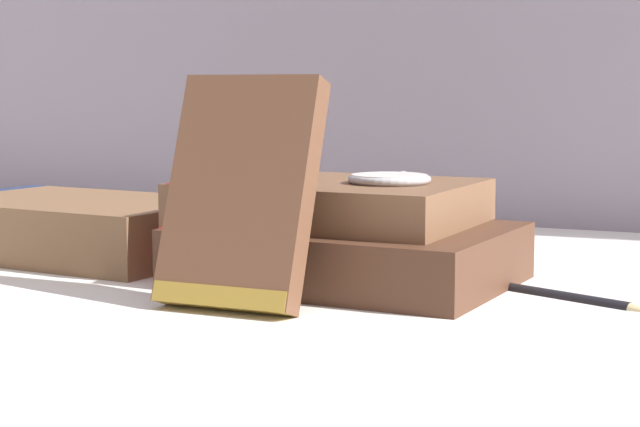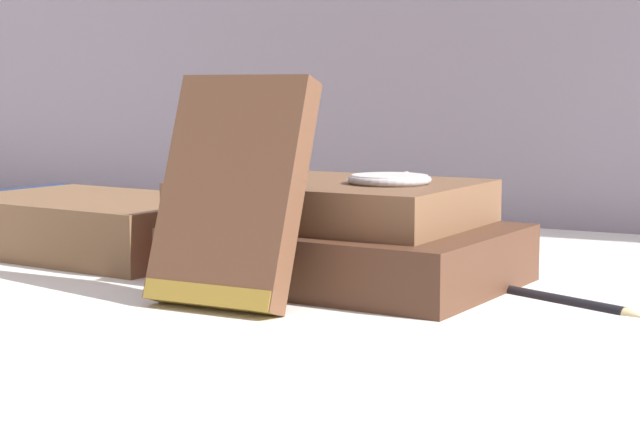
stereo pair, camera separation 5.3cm
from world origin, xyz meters
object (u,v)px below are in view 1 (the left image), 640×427
book_side_left (71,227)px  book_leaning_front (240,200)px  pocket_watch (390,179)px  reading_glasses (330,237)px  fountain_pen (563,291)px  book_flat_bottom (344,253)px  book_flat_top (331,202)px

book_side_left → book_leaning_front: bearing=-23.8°
pocket_watch → reading_glasses: (-0.12, 0.18, -0.07)m
book_leaning_front → fountain_pen: bearing=31.5°
book_side_left → reading_glasses: size_ratio=2.16×
fountain_pen → book_flat_bottom: bearing=-157.8°
book_flat_bottom → pocket_watch: (0.03, 0.00, 0.05)m
book_flat_top → reading_glasses: bearing=115.6°
book_side_left → reading_glasses: 0.22m
book_flat_bottom → pocket_watch: size_ratio=3.71×
book_flat_bottom → book_flat_top: 0.04m
book_flat_top → book_side_left: book_flat_top is taller
reading_glasses → book_flat_top: bearing=-87.5°
book_side_left → reading_glasses: book_side_left is taller
book_flat_bottom → book_flat_top: size_ratio=1.14×
book_side_left → pocket_watch: (0.27, -0.01, 0.05)m
book_flat_bottom → book_side_left: size_ratio=0.92×
reading_glasses → fountain_pen: 0.30m
book_flat_bottom → fountain_pen: (0.15, -0.00, -0.01)m
reading_glasses → book_side_left: bearing=-153.6°
book_leaning_front → book_side_left: bearing=150.5°
book_side_left → pocket_watch: pocket_watch is taller
book_flat_top → fountain_pen: 0.17m
book_flat_bottom → book_leaning_front: size_ratio=1.57×
reading_glasses → fountain_pen: (0.24, -0.18, 0.00)m
book_side_left → book_flat_top: bearing=2.8°
fountain_pen → book_flat_top: bearing=-159.5°
book_flat_top → fountain_pen: (0.16, -0.01, -0.05)m
pocket_watch → fountain_pen: pocket_watch is taller
book_flat_top → reading_glasses: book_flat_top is taller
book_side_left → book_leaning_front: book_leaning_front is taller
book_leaning_front → reading_glasses: 0.30m
book_flat_bottom → fountain_pen: size_ratio=1.88×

